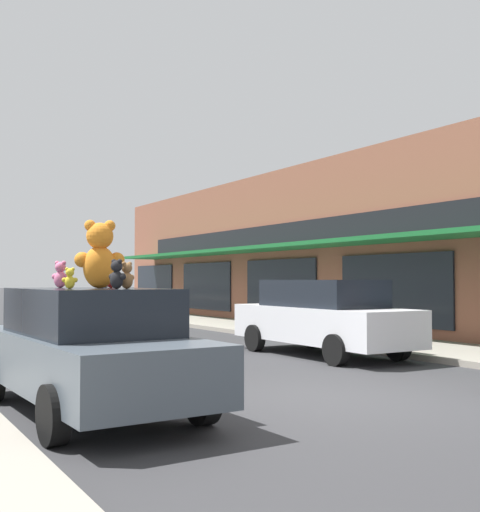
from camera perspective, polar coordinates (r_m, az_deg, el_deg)
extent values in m
plane|color=#333335|center=(9.42, 7.37, -12.36)|extent=(260.00, 260.00, 0.00)
cube|color=brown|center=(24.68, 18.90, 0.62)|extent=(11.94, 33.69, 5.61)
cube|color=#19662D|center=(19.99, 6.15, 0.99)|extent=(1.66, 28.30, 0.12)
cube|color=black|center=(20.51, 7.90, 2.46)|extent=(0.08, 26.95, 0.70)
cube|color=black|center=(18.34, 13.43, -2.93)|extent=(0.06, 4.27, 2.00)
cube|color=black|center=(22.71, 3.52, -2.82)|extent=(0.06, 4.27, 2.00)
cube|color=black|center=(27.54, -3.06, -2.70)|extent=(0.06, 4.27, 2.00)
cube|color=black|center=(32.62, -7.64, -2.59)|extent=(0.06, 4.27, 2.00)
cube|color=#4C5660|center=(8.45, -13.28, -9.04)|extent=(1.93, 4.57, 0.68)
cube|color=black|center=(8.40, -13.24, -4.79)|extent=(1.64, 2.53, 0.58)
cylinder|color=black|center=(10.10, -11.29, -9.85)|extent=(0.22, 0.63, 0.62)
cylinder|color=black|center=(6.93, -16.26, -13.40)|extent=(0.22, 0.63, 0.62)
cylinder|color=black|center=(7.60, -3.36, -12.47)|extent=(0.22, 0.63, 0.62)
ellipsoid|color=orange|center=(8.44, -12.37, -0.97)|extent=(0.51, 0.47, 0.54)
sphere|color=orange|center=(8.46, -12.35, 1.75)|extent=(0.44, 0.44, 0.35)
sphere|color=orange|center=(8.47, -11.50, 2.65)|extent=(0.18, 0.18, 0.14)
sphere|color=orange|center=(8.47, -13.18, 2.66)|extent=(0.18, 0.18, 0.14)
sphere|color=#FFBA41|center=(8.60, -12.35, 1.55)|extent=(0.17, 0.17, 0.13)
sphere|color=orange|center=(8.48, -10.88, -0.35)|extent=(0.25, 0.25, 0.20)
sphere|color=orange|center=(8.48, -13.85, -0.32)|extent=(0.25, 0.25, 0.20)
ellipsoid|color=olive|center=(7.81, -10.04, -2.16)|extent=(0.19, 0.18, 0.20)
sphere|color=olive|center=(7.81, -10.03, -1.06)|extent=(0.17, 0.17, 0.13)
sphere|color=olive|center=(7.84, -9.77, -0.69)|extent=(0.07, 0.07, 0.05)
sphere|color=olive|center=(7.78, -10.28, -0.68)|extent=(0.07, 0.07, 0.05)
sphere|color=tan|center=(7.85, -10.29, -1.12)|extent=(0.06, 0.06, 0.05)
sphere|color=olive|center=(7.87, -9.64, -1.90)|extent=(0.10, 0.10, 0.07)
sphere|color=olive|center=(7.77, -10.54, -1.89)|extent=(0.10, 0.10, 0.07)
ellipsoid|color=red|center=(8.71, -11.39, -2.17)|extent=(0.20, 0.19, 0.20)
sphere|color=red|center=(8.71, -11.38, -1.22)|extent=(0.17, 0.17, 0.12)
sphere|color=red|center=(8.75, -11.21, -0.91)|extent=(0.07, 0.07, 0.05)
sphere|color=red|center=(8.68, -11.55, -0.90)|extent=(0.07, 0.07, 0.05)
sphere|color=#FF4741|center=(8.74, -11.66, -1.27)|extent=(0.07, 0.07, 0.05)
sphere|color=red|center=(8.78, -11.14, -1.94)|extent=(0.10, 0.10, 0.07)
sphere|color=red|center=(8.66, -11.75, -1.94)|extent=(0.10, 0.10, 0.07)
ellipsoid|color=black|center=(7.69, -10.91, -2.09)|extent=(0.20, 0.21, 0.22)
sphere|color=black|center=(7.69, -10.91, -0.89)|extent=(0.18, 0.18, 0.14)
sphere|color=black|center=(7.66, -10.65, -0.48)|extent=(0.08, 0.08, 0.06)
sphere|color=black|center=(7.73, -11.16, -0.49)|extent=(0.08, 0.08, 0.06)
sphere|color=#3A3A3D|center=(7.73, -10.59, -0.96)|extent=(0.07, 0.07, 0.05)
sphere|color=black|center=(7.63, -10.39, -1.81)|extent=(0.11, 0.11, 0.08)
sphere|color=black|center=(7.76, -11.29, -1.81)|extent=(0.11, 0.11, 0.08)
ellipsoid|color=yellow|center=(7.92, -14.90, -2.27)|extent=(0.15, 0.14, 0.16)
sphere|color=yellow|center=(7.92, -14.89, -1.42)|extent=(0.13, 0.13, 0.10)
sphere|color=yellow|center=(7.92, -14.63, -1.14)|extent=(0.05, 0.05, 0.04)
sphere|color=yellow|center=(7.93, -15.15, -1.14)|extent=(0.05, 0.05, 0.04)
sphere|color=#FFFF4D|center=(7.97, -14.87, -1.47)|extent=(0.05, 0.05, 0.04)
sphere|color=yellow|center=(7.93, -14.43, -2.08)|extent=(0.07, 0.07, 0.06)
sphere|color=yellow|center=(7.94, -15.36, -2.07)|extent=(0.07, 0.07, 0.06)
ellipsoid|color=white|center=(9.22, -11.89, -2.04)|extent=(0.22, 0.21, 0.23)
sphere|color=white|center=(9.22, -11.88, -0.97)|extent=(0.19, 0.19, 0.15)
sphere|color=white|center=(9.25, -11.62, -0.62)|extent=(0.08, 0.08, 0.06)
sphere|color=white|center=(9.18, -12.13, -0.60)|extent=(0.08, 0.08, 0.06)
sphere|color=white|center=(9.27, -12.13, -1.03)|extent=(0.07, 0.07, 0.06)
sphere|color=white|center=(9.29, -11.49, -1.79)|extent=(0.11, 0.11, 0.09)
sphere|color=white|center=(9.17, -12.39, -1.78)|extent=(0.11, 0.11, 0.09)
ellipsoid|color=pink|center=(9.00, -15.68, -2.02)|extent=(0.23, 0.23, 0.23)
sphere|color=pink|center=(9.00, -15.67, -0.96)|extent=(0.20, 0.20, 0.14)
sphere|color=pink|center=(8.97, -15.39, -0.60)|extent=(0.09, 0.09, 0.06)
sphere|color=pink|center=(9.02, -15.95, -0.60)|extent=(0.09, 0.09, 0.06)
sphere|color=#FFA3DA|center=(9.05, -15.47, -1.02)|extent=(0.08, 0.08, 0.05)
sphere|color=pink|center=(8.96, -15.14, -1.78)|extent=(0.12, 0.12, 0.08)
sphere|color=pink|center=(9.05, -16.13, -1.77)|extent=(0.12, 0.12, 0.08)
cube|color=silver|center=(14.36, 7.29, -6.03)|extent=(1.68, 4.80, 0.77)
cube|color=black|center=(14.33, 7.28, -3.31)|extent=(1.48, 2.85, 0.60)
cylinder|color=black|center=(15.14, 1.32, -7.30)|extent=(0.20, 0.62, 0.62)
cylinder|color=black|center=(16.07, 6.35, -6.99)|extent=(0.20, 0.62, 0.62)
cylinder|color=black|center=(12.72, 8.51, -8.26)|extent=(0.20, 0.62, 0.62)
cylinder|color=black|center=(13.82, 13.86, -7.73)|extent=(0.20, 0.62, 0.62)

